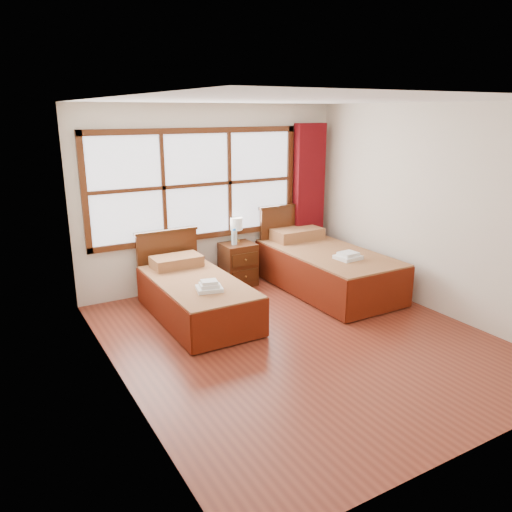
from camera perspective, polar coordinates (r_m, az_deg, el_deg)
floor at (r=5.78m, az=5.01°, el=-9.41°), size 4.50×4.50×0.00m
ceiling at (r=5.21m, az=5.75°, el=17.32°), size 4.50×4.50×0.00m
wall_back at (r=7.26m, az=-4.98°, el=6.71°), size 4.00×0.00×4.00m
wall_left at (r=4.53m, az=-15.82°, el=0.30°), size 0.00×4.50×4.50m
wall_right at (r=6.68m, az=19.57°, el=5.00°), size 0.00×4.50×4.50m
window at (r=7.10m, az=-6.73°, el=8.07°), size 3.16×0.06×1.56m
curtain at (r=7.97m, az=6.01°, el=6.58°), size 0.50×0.16×2.30m
bed_left at (r=6.29m, az=-6.97°, el=-4.45°), size 0.96×1.98×0.93m
bed_right at (r=7.25m, az=7.84°, el=-1.25°), size 1.13×2.19×1.10m
nightstand at (r=7.38m, az=-2.04°, el=-0.94°), size 0.47×0.47×0.63m
towels_left at (r=5.80m, az=-5.36°, el=-3.49°), size 0.34×0.32×0.12m
towels_right at (r=6.79m, az=10.48°, el=-0.01°), size 0.33×0.30×0.09m
lamp at (r=7.39m, az=-2.27°, el=3.62°), size 0.18×0.18×0.36m
bottle_near at (r=7.22m, az=-2.58°, el=2.11°), size 0.06×0.06×0.23m
bottle_far at (r=7.23m, az=-2.43°, el=2.15°), size 0.06×0.06×0.24m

